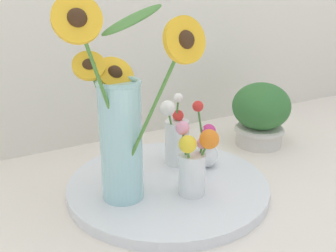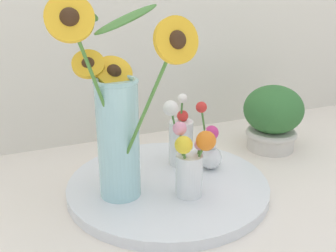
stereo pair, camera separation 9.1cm
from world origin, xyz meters
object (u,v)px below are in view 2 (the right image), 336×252
serving_tray (168,185)px  mason_jar_sunflowers (118,121)px  vase_small_center (191,163)px  vase_small_back (180,137)px  vase_bulb_right (210,148)px  potted_plant (273,117)px

serving_tray → mason_jar_sunflowers: mason_jar_sunflowers is taller
vase_small_center → vase_small_back: (0.05, 0.16, -0.00)m
vase_bulb_right → potted_plant: (0.26, 0.09, 0.02)m
vase_bulb_right → vase_small_center: bearing=-135.9°
vase_small_back → mason_jar_sunflowers: bearing=-152.9°
mason_jar_sunflowers → serving_tray: bearing=9.8°
serving_tray → vase_small_back: 0.13m
vase_bulb_right → vase_small_back: (-0.06, 0.06, 0.02)m
vase_small_center → potted_plant: 0.42m
vase_bulb_right → vase_small_back: vase_small_back is taller
vase_bulb_right → vase_small_back: size_ratio=0.94×
serving_tray → vase_small_center: vase_small_center is taller
serving_tray → vase_small_center: size_ratio=2.80×
vase_bulb_right → potted_plant: size_ratio=0.91×
serving_tray → vase_bulb_right: 0.15m
vase_small_back → potted_plant: 0.32m
vase_bulb_right → mason_jar_sunflowers: bearing=-170.7°
potted_plant → vase_bulb_right: bearing=-160.5°
vase_small_center → vase_bulb_right: (0.11, 0.10, -0.02)m
vase_small_back → potted_plant: vase_small_back is taller
vase_small_center → vase_bulb_right: size_ratio=0.97×
mason_jar_sunflowers → potted_plant: (0.51, 0.13, -0.10)m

